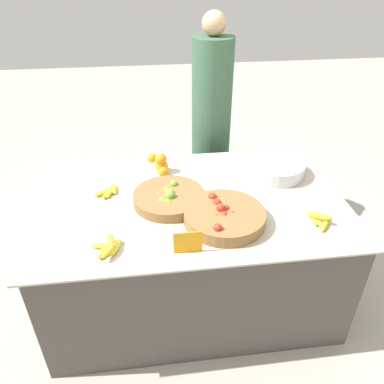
# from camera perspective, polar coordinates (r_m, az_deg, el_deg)

# --- Properties ---
(ground_plane) EXTENTS (12.00, 12.00, 0.00)m
(ground_plane) POSITION_cam_1_polar(r_m,az_deg,el_deg) (2.67, 0.00, -14.49)
(ground_plane) COLOR #ADA599
(market_table) EXTENTS (1.76, 1.13, 0.75)m
(market_table) POSITION_cam_1_polar(r_m,az_deg,el_deg) (2.41, 0.00, -8.47)
(market_table) COLOR #4C4742
(market_table) RESTS_ON ground_plane
(lime_bowl) EXTENTS (0.41, 0.41, 0.10)m
(lime_bowl) POSITION_cam_1_polar(r_m,az_deg,el_deg) (2.14, -3.55, -0.89)
(lime_bowl) COLOR olive
(lime_bowl) RESTS_ON market_table
(tomato_basket) EXTENTS (0.43, 0.43, 0.11)m
(tomato_basket) POSITION_cam_1_polar(r_m,az_deg,el_deg) (1.99, 4.92, -3.69)
(tomato_basket) COLOR olive
(tomato_basket) RESTS_ON market_table
(orange_pile) EXTENTS (0.13, 0.18, 0.13)m
(orange_pile) POSITION_cam_1_polar(r_m,az_deg,el_deg) (2.44, -4.84, 4.20)
(orange_pile) COLOR orange
(orange_pile) RESTS_ON market_table
(metal_bowl) EXTENTS (0.38, 0.38, 0.09)m
(metal_bowl) POSITION_cam_1_polar(r_m,az_deg,el_deg) (2.47, 12.52, 3.64)
(metal_bowl) COLOR silver
(metal_bowl) RESTS_ON market_table
(price_sign) EXTENTS (0.14, 0.01, 0.12)m
(price_sign) POSITION_cam_1_polar(r_m,az_deg,el_deg) (1.78, -0.61, -7.67)
(price_sign) COLOR orange
(price_sign) RESTS_ON market_table
(banana_bunch_front_left) EXTENTS (0.15, 0.17, 0.03)m
(banana_bunch_front_left) POSITION_cam_1_polar(r_m,az_deg,el_deg) (2.28, -12.49, 0.12)
(banana_bunch_front_left) COLOR yellow
(banana_bunch_front_left) RESTS_ON market_table
(banana_bunch_front_right) EXTENTS (0.16, 0.17, 0.06)m
(banana_bunch_front_right) POSITION_cam_1_polar(r_m,az_deg,el_deg) (1.86, -12.50, -8.10)
(banana_bunch_front_right) COLOR yellow
(banana_bunch_front_right) RESTS_ON market_table
(banana_bunch_back_center) EXTENTS (0.15, 0.19, 0.06)m
(banana_bunch_back_center) POSITION_cam_1_polar(r_m,az_deg,el_deg) (2.09, 18.82, -3.86)
(banana_bunch_back_center) COLOR yellow
(banana_bunch_back_center) RESTS_ON market_table
(vendor_person) EXTENTS (0.30, 0.30, 1.64)m
(vendor_person) POSITION_cam_1_polar(r_m,az_deg,el_deg) (2.96, 2.88, 8.99)
(vendor_person) COLOR #385B42
(vendor_person) RESTS_ON ground_plane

